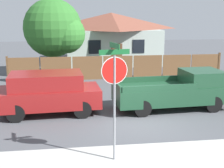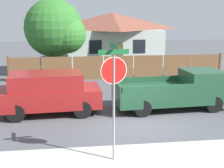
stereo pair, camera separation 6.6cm
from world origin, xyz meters
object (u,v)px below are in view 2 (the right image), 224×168
object	(u,v)px
red_suv	(49,92)
stop_sign	(114,82)
orange_pickup	(178,90)
oak_tree	(56,29)
house	(112,37)

from	to	relation	value
red_suv	stop_sign	size ratio (longest dim) A/B	1.27
orange_pickup	stop_sign	world-z (taller)	stop_sign
stop_sign	oak_tree	bearing A→B (deg)	88.38
stop_sign	orange_pickup	bearing A→B (deg)	42.24
oak_tree	stop_sign	world-z (taller)	oak_tree
oak_tree	red_suv	distance (m)	9.30
oak_tree	orange_pickup	bearing A→B (deg)	-56.96
red_suv	stop_sign	distance (m)	5.50
red_suv	oak_tree	bearing A→B (deg)	86.51
house	oak_tree	world-z (taller)	oak_tree
house	stop_sign	bearing A→B (deg)	-97.40
red_suv	orange_pickup	world-z (taller)	red_suv
house	oak_tree	distance (m)	7.54
house	red_suv	world-z (taller)	house
oak_tree	orange_pickup	size ratio (longest dim) A/B	0.99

